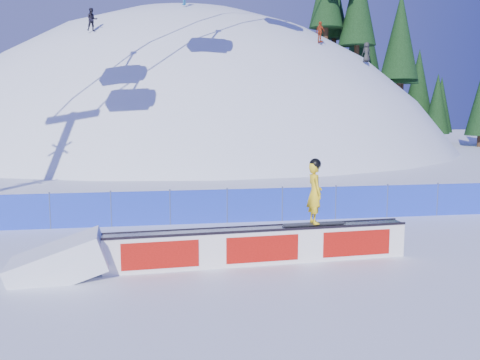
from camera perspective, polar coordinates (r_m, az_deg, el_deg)
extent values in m
plane|color=white|center=(14.89, 4.87, -8.06)|extent=(160.00, 160.00, 0.00)
sphere|color=white|center=(60.19, -5.37, -13.84)|extent=(64.00, 64.00, 64.00)
cylinder|color=#372216|center=(55.89, 8.27, 15.51)|extent=(0.50, 0.50, 1.40)
cylinder|color=#372216|center=(56.78, 10.68, 14.08)|extent=(0.50, 0.50, 1.40)
cylinder|color=#372216|center=(54.87, 13.32, 12.74)|extent=(0.50, 0.50, 1.40)
cone|color=black|center=(55.32, 13.44, 16.47)|extent=(2.65, 2.65, 6.03)
cylinder|color=#372216|center=(59.28, 13.21, 11.77)|extent=(0.50, 0.50, 1.40)
cone|color=black|center=(59.88, 13.37, 16.62)|extent=(3.94, 3.94, 8.96)
cylinder|color=#372216|center=(61.20, 14.91, 9.74)|extent=(0.50, 0.50, 1.40)
cone|color=black|center=(61.46, 15.03, 13.15)|extent=(2.69, 2.69, 6.10)
cylinder|color=#372216|center=(58.67, 18.70, 6.85)|extent=(0.50, 0.50, 1.40)
cone|color=black|center=(58.80, 18.88, 11.10)|extent=(3.31, 3.31, 7.53)
cylinder|color=#372216|center=(66.14, 17.02, 5.10)|extent=(0.50, 0.50, 1.40)
cone|color=black|center=(66.13, 17.18, 9.12)|extent=(3.56, 3.56, 8.09)
cylinder|color=#372216|center=(61.81, 20.55, 4.00)|extent=(0.50, 0.50, 1.40)
cone|color=black|center=(61.73, 20.76, 8.52)|extent=(3.77, 3.77, 8.56)
cylinder|color=#372216|center=(59.78, 21.79, 3.83)|extent=(0.50, 0.50, 1.40)
cone|color=black|center=(59.71, 22.05, 8.96)|extent=(4.18, 4.18, 9.51)
cylinder|color=#372216|center=(61.01, 21.88, 3.90)|extent=(0.50, 0.50, 1.40)
cone|color=black|center=(60.93, 22.12, 8.59)|extent=(3.87, 3.87, 8.81)
cylinder|color=#372216|center=(65.90, 21.55, 4.15)|extent=(0.50, 0.50, 1.40)
cone|color=black|center=(65.84, 21.79, 8.90)|extent=(4.28, 4.28, 9.73)
cube|color=#1E3AC1|center=(19.04, 1.60, -2.71)|extent=(22.00, 0.03, 1.20)
cylinder|color=#3A4569|center=(19.03, -19.61, -3.01)|extent=(0.05, 0.05, 1.30)
cylinder|color=#3A4569|center=(18.77, -13.59, -2.92)|extent=(0.05, 0.05, 1.30)
cylinder|color=#3A4569|center=(18.71, -7.47, -2.80)|extent=(0.05, 0.05, 1.30)
cylinder|color=#3A4569|center=(18.88, -1.38, -2.65)|extent=(0.05, 0.05, 1.30)
cylinder|color=#3A4569|center=(19.25, 4.53, -2.47)|extent=(0.05, 0.05, 1.30)
cylinder|color=#3A4569|center=(19.81, 10.17, -2.28)|extent=(0.05, 0.05, 1.30)
cylinder|color=#3A4569|center=(20.56, 15.44, -2.07)|extent=(0.05, 0.05, 1.30)
cylinder|color=#3A4569|center=(21.46, 20.30, -1.87)|extent=(0.05, 0.05, 1.30)
cube|color=white|center=(14.05, 2.15, -7.09)|extent=(8.03, 1.02, 0.90)
cube|color=gray|center=(13.94, 2.16, -5.22)|extent=(7.96, 1.04, 0.04)
cube|color=black|center=(13.69, 2.45, -5.42)|extent=(8.00, 0.55, 0.06)
cube|color=black|center=(14.19, 1.88, -4.95)|extent=(8.00, 0.55, 0.06)
cube|color=red|center=(13.81, 2.44, -7.36)|extent=(7.60, 0.52, 0.68)
cube|color=red|center=(14.29, 1.88, -6.84)|extent=(7.60, 0.52, 0.68)
cube|color=black|center=(14.38, 7.91, -4.66)|extent=(1.71, 0.42, 0.03)
imported|color=yellow|center=(14.22, 7.97, -1.37)|extent=(0.43, 0.62, 1.64)
sphere|color=black|center=(14.12, 8.03, 1.69)|extent=(0.31, 0.31, 0.31)
imported|color=black|center=(42.70, -15.51, 16.19)|extent=(0.93, 0.80, 1.65)
imported|color=#9A3216|center=(44.83, 8.54, 15.36)|extent=(0.77, 1.05, 1.65)
imported|color=#252525|center=(47.72, 13.34, 13.14)|extent=(0.91, 0.71, 1.65)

